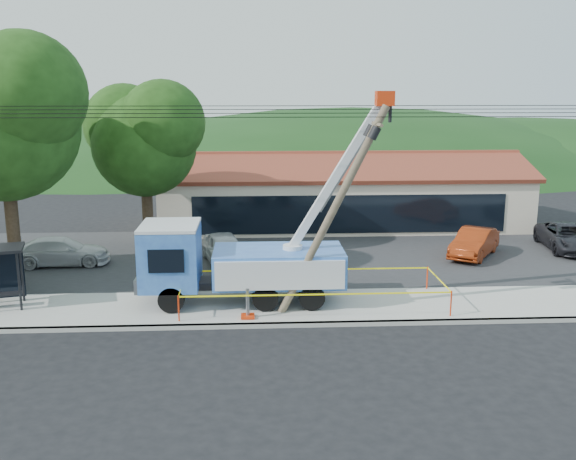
% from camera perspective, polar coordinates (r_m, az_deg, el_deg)
% --- Properties ---
extents(ground, '(120.00, 120.00, 0.00)m').
position_cam_1_polar(ground, '(21.61, 1.19, -10.58)').
color(ground, black).
rests_on(ground, ground).
extents(curb, '(60.00, 0.25, 0.15)m').
position_cam_1_polar(curb, '(23.52, 0.81, -8.41)').
color(curb, '#A5A29A').
rests_on(curb, ground).
extents(sidewalk, '(60.00, 4.00, 0.15)m').
position_cam_1_polar(sidewalk, '(25.31, 0.51, -6.89)').
color(sidewalk, '#A5A29A').
rests_on(sidewalk, ground).
extents(parking_lot, '(60.00, 12.00, 0.10)m').
position_cam_1_polar(parking_lot, '(32.96, -0.36, -2.33)').
color(parking_lot, '#28282B').
rests_on(parking_lot, ground).
extents(strip_mall, '(22.50, 8.53, 4.67)m').
position_cam_1_polar(strip_mall, '(40.73, 4.73, 3.11)').
color(strip_mall, beige).
rests_on(strip_mall, ground).
extents(tree_west_near, '(7.56, 6.72, 10.80)m').
position_cam_1_polar(tree_west_near, '(29.76, -24.08, 9.60)').
color(tree_west_near, '#332316').
rests_on(tree_west_near, ground).
extents(tree_lot, '(6.30, 5.60, 8.94)m').
position_cam_1_polar(tree_lot, '(33.36, -12.69, 8.29)').
color(tree_lot, '#332316').
rests_on(tree_lot, ground).
extents(hill_west, '(78.40, 56.00, 28.00)m').
position_cam_1_polar(hill_west, '(76.51, -13.30, 5.75)').
color(hill_west, '#153613').
rests_on(hill_west, ground).
extents(hill_center, '(89.60, 64.00, 32.00)m').
position_cam_1_polar(hill_center, '(76.18, 5.65, 6.00)').
color(hill_center, '#153613').
rests_on(hill_center, ground).
extents(hill_east, '(72.80, 52.00, 26.00)m').
position_cam_1_polar(hill_east, '(81.64, 19.73, 5.76)').
color(hill_east, '#153613').
rests_on(hill_east, ground).
extents(utility_truck, '(9.79, 4.28, 8.21)m').
position_cam_1_polar(utility_truck, '(25.34, -4.68, -2.75)').
color(utility_truck, black).
rests_on(utility_truck, ground).
extents(leaning_pole, '(4.06, 1.65, 7.85)m').
position_cam_1_polar(leaning_pole, '(23.71, 4.47, 2.63)').
color(leaning_pole, brown).
rests_on(leaning_pole, ground).
extents(caution_tape, '(10.13, 3.39, 0.98)m').
position_cam_1_polar(caution_tape, '(25.28, 2.17, -5.01)').
color(caution_tape, red).
rests_on(caution_tape, ground).
extents(car_silver, '(2.69, 4.61, 1.47)m').
position_cam_1_polar(car_silver, '(31.61, -5.65, -3.13)').
color(car_silver, '#B1B5B9').
rests_on(car_silver, ground).
extents(car_red, '(3.68, 4.41, 1.42)m').
position_cam_1_polar(car_red, '(34.11, 16.14, -2.41)').
color(car_red, maroon).
rests_on(car_red, ground).
extents(car_white, '(4.71, 2.23, 1.33)m').
position_cam_1_polar(car_white, '(33.09, -19.42, -3.09)').
color(car_white, silver).
rests_on(car_white, ground).
extents(car_dark, '(2.86, 5.19, 1.38)m').
position_cam_1_polar(car_dark, '(37.12, 23.50, -1.78)').
color(car_dark, black).
rests_on(car_dark, ground).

